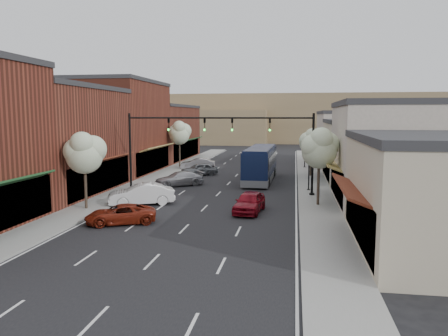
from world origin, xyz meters
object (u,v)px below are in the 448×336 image
at_px(parked_car_c, 179,179).
at_px(signal_mast_right, 284,142).
at_px(tree_left_near, 84,152).
at_px(lamp_post_near, 309,158).
at_px(parked_car_d, 199,169).
at_px(parked_car_a, 120,214).
at_px(parked_car_b, 141,194).
at_px(parked_car_e, 198,164).
at_px(lamp_post_far, 305,145).
at_px(coach_bus, 261,163).
at_px(tree_right_near, 320,148).
at_px(tree_left_far, 180,132).
at_px(signal_mast_left, 156,140).
at_px(tree_right_far, 312,141).
at_px(red_hatchback, 249,202).

bearing_deg(parked_car_c, signal_mast_right, 37.57).
height_order(tree_left_near, lamp_post_near, tree_left_near).
bearing_deg(parked_car_d, parked_car_a, -30.05).
bearing_deg(parked_car_b, signal_mast_right, 92.94).
bearing_deg(parked_car_e, lamp_post_far, 94.44).
bearing_deg(parked_car_c, coach_bus, 88.04).
distance_m(coach_bus, parked_car_b, 15.92).
relative_size(coach_bus, parked_car_e, 2.67).
height_order(parked_car_b, parked_car_c, parked_car_b).
distance_m(signal_mast_right, parked_car_c, 11.51).
relative_size(lamp_post_near, parked_car_b, 0.89).
bearing_deg(lamp_post_near, tree_right_near, -85.23).
relative_size(lamp_post_far, parked_car_e, 1.02).
xyz_separation_m(tree_left_far, lamp_post_far, (16.05, 2.06, -1.60)).
height_order(signal_mast_right, parked_car_b, signal_mast_right).
distance_m(signal_mast_left, tree_left_near, 8.48).
bearing_deg(tree_left_far, signal_mast_right, -52.29).
xyz_separation_m(tree_left_far, parked_car_d, (4.05, -6.78, -3.88)).
xyz_separation_m(lamp_post_far, parked_car_a, (-12.08, -31.39, -2.40)).
relative_size(signal_mast_left, lamp_post_near, 1.85).
bearing_deg(tree_left_far, tree_right_far, -19.87).
relative_size(tree_left_near, lamp_post_far, 1.28).
height_order(tree_right_near, red_hatchback, tree_right_near).
bearing_deg(red_hatchback, parked_car_e, 117.31).
bearing_deg(lamp_post_near, coach_bus, 130.23).
distance_m(tree_right_near, tree_right_far, 16.01).
bearing_deg(signal_mast_left, coach_bus, 43.32).
bearing_deg(parked_car_e, tree_left_far, -126.53).
distance_m(tree_right_far, tree_left_near, 25.99).
bearing_deg(tree_left_near, signal_mast_right, 30.14).
distance_m(parked_car_c, parked_car_d, 7.46).
height_order(parked_car_a, parked_car_d, parked_car_d).
xyz_separation_m(lamp_post_near, parked_car_a, (-12.08, -13.89, -2.40)).
bearing_deg(red_hatchback, tree_left_near, -167.82).
bearing_deg(red_hatchback, tree_right_far, 81.62).
bearing_deg(tree_right_far, red_hatchback, -104.68).
bearing_deg(signal_mast_left, tree_right_far, 40.54).
height_order(signal_mast_left, tree_right_near, signal_mast_left).
bearing_deg(parked_car_e, tree_left_near, -15.98).
relative_size(tree_right_far, parked_car_c, 1.13).
height_order(parked_car_a, parked_car_e, parked_car_e).
relative_size(signal_mast_left, parked_car_b, 1.65).
distance_m(tree_right_near, coach_bus, 13.57).
relative_size(tree_right_far, lamp_post_far, 1.22).
distance_m(signal_mast_right, tree_right_far, 12.27).
relative_size(tree_right_near, tree_right_far, 1.10).
bearing_deg(signal_mast_right, tree_right_far, 77.15).
height_order(signal_mast_right, coach_bus, signal_mast_right).
bearing_deg(tree_right_near, tree_left_near, -166.45).
height_order(coach_bus, parked_car_e, coach_bus).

